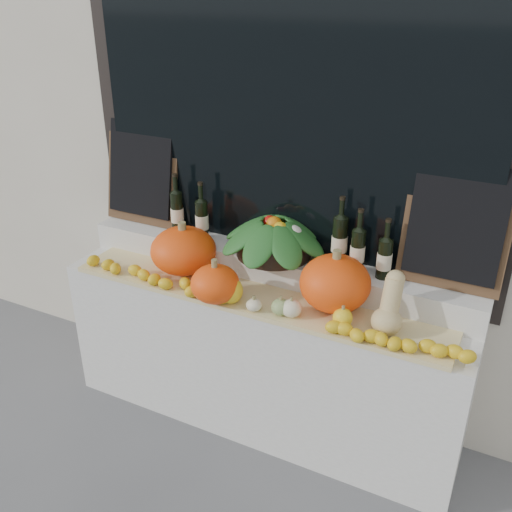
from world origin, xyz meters
TOP-DOWN VIEW (x-y plane):
  - storefront_facade at (0.00, 2.25)m, footprint 7.00×0.94m
  - display_sill at (0.00, 1.52)m, footprint 2.30×0.55m
  - rear_tier at (0.00, 1.68)m, footprint 2.30×0.25m
  - straw_bedding at (0.00, 1.40)m, footprint 2.10×0.32m
  - pumpkin_left at (-0.47, 1.48)m, footprint 0.43×0.43m
  - pumpkin_right at (0.42, 1.48)m, footprint 0.40×0.40m
  - pumpkin_center at (-0.15, 1.28)m, footprint 0.29×0.29m
  - butternut_squash at (0.72, 1.40)m, footprint 0.15×0.21m
  - decorative_gourds at (0.11, 1.31)m, footprint 0.75×0.15m
  - lemon_heap at (0.00, 1.29)m, footprint 2.20×0.16m
  - produce_bowl at (0.00, 1.66)m, footprint 0.63×0.63m
  - wine_bottle_far_left at (-0.62, 1.66)m, footprint 0.08×0.08m
  - wine_bottle_near_left at (-0.46, 1.66)m, footprint 0.08×0.08m
  - wine_bottle_tall at (0.36, 1.70)m, footprint 0.08×0.08m
  - wine_bottle_near_right at (0.48, 1.66)m, footprint 0.08×0.08m
  - wine_bottle_far_right at (0.61, 1.66)m, footprint 0.08×0.08m
  - chalkboard_left at (-0.92, 1.74)m, footprint 0.50×0.14m
  - chalkboard_right at (0.92, 1.74)m, footprint 0.50×0.14m

SIDE VIEW (x-z plane):
  - display_sill at x=0.00m, z-range 0.00..0.88m
  - straw_bedding at x=0.00m, z-range 0.88..0.90m
  - lemon_heap at x=0.00m, z-range 0.91..0.97m
  - decorative_gourds at x=0.11m, z-range 0.88..1.04m
  - rear_tier at x=0.00m, z-range 0.88..1.04m
  - pumpkin_center at x=-0.15m, z-range 0.91..1.10m
  - butternut_squash at x=0.72m, z-range 0.88..1.17m
  - pumpkin_left at x=-0.47m, z-range 0.91..1.17m
  - pumpkin_right at x=0.42m, z-range 0.91..1.19m
  - produce_bowl at x=0.00m, z-range 1.03..1.27m
  - wine_bottle_far_right at x=0.61m, z-range 0.99..1.31m
  - wine_bottle_near_left at x=-0.46m, z-range 0.99..1.33m
  - wine_bottle_near_right at x=0.48m, z-range 0.99..1.34m
  - wine_bottle_far_left at x=-0.62m, z-range 0.99..1.36m
  - wine_bottle_tall at x=0.36m, z-range 0.99..1.37m
  - chalkboard_left at x=-0.92m, z-range 1.05..1.67m
  - chalkboard_right at x=0.92m, z-range 1.05..1.67m
  - storefront_facade at x=0.00m, z-range 0.00..4.50m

